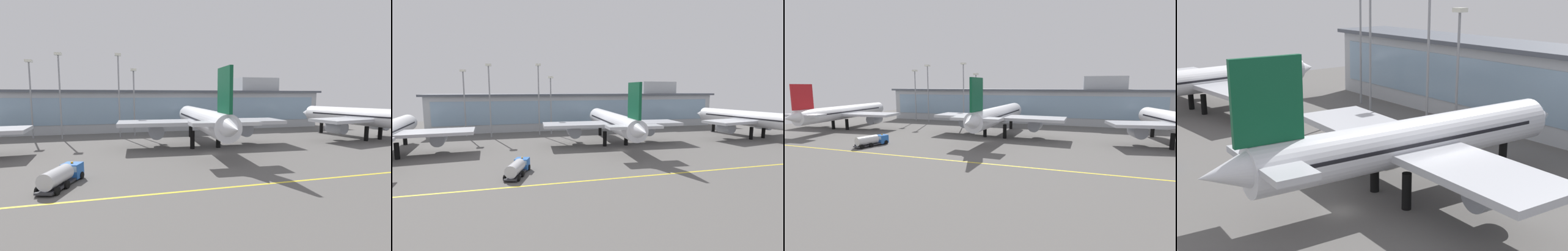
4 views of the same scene
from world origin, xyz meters
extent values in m
plane|color=#5B5956|center=(0.00, 0.00, 0.00)|extent=(180.00, 180.00, 0.00)
cube|color=yellow|center=(0.00, -22.00, 0.01)|extent=(144.00, 0.50, 0.01)
cube|color=#ADB2B7|center=(0.00, 46.29, 6.85)|extent=(117.13, 12.00, 13.69)
cube|color=#84A3BC|center=(0.00, 40.24, 7.53)|extent=(112.45, 0.20, 8.76)
cube|color=#4C515B|center=(0.00, 46.29, 14.09)|extent=(120.13, 14.00, 0.80)
cube|color=#ADB2B7|center=(35.14, 48.29, 16.69)|extent=(16.00, 10.00, 6.00)
cylinder|color=black|center=(-60.33, 3.88, 1.96)|extent=(1.10, 1.10, 3.92)
cylinder|color=black|center=(-54.46, 4.38, 1.96)|extent=(1.10, 1.10, 3.92)
cylinder|color=black|center=(-59.05, 23.32, 1.96)|extent=(1.10, 1.10, 3.92)
cylinder|color=silver|center=(-57.68, 7.47, 6.13)|extent=(8.48, 42.14, 4.90)
cone|color=silver|center=(-59.61, 29.79, 6.13)|extent=(5.02, 4.80, 4.66)
cone|color=silver|center=(-55.74, -15.10, 6.50)|extent=(4.62, 5.73, 4.17)
cube|color=#84A3BC|center=(-59.34, 26.66, 6.99)|extent=(3.96, 3.74, 1.47)
cube|color=black|center=(-57.68, 7.47, 6.50)|extent=(7.96, 35.47, 0.39)
cube|color=#B7BAC1|center=(-57.68, 7.47, 5.52)|extent=(40.47, 13.43, 0.78)
cylinder|color=#999EA8|center=(-68.90, 8.01, 3.58)|extent=(3.89, 5.72, 3.43)
cylinder|color=#999EA8|center=(-46.72, 9.93, 3.58)|extent=(3.89, 5.72, 3.43)
cube|color=red|center=(-56.10, -10.89, 12.51)|extent=(1.23, 7.56, 7.85)
cube|color=#B7BAC1|center=(-56.10, -10.89, 6.87)|extent=(13.07, 5.68, 0.63)
cylinder|color=black|center=(-2.48, 6.68, 2.15)|extent=(1.10, 1.10, 4.29)
cylinder|color=black|center=(3.95, 6.32, 2.15)|extent=(1.10, 1.10, 4.29)
cylinder|color=black|center=(1.81, 25.23, 2.15)|extent=(1.10, 1.10, 4.29)
cylinder|color=silver|center=(0.93, 9.76, 6.71)|extent=(7.69, 41.03, 5.37)
cone|color=silver|center=(2.18, 31.73, 6.71)|extent=(5.37, 5.11, 5.10)
cone|color=silver|center=(-0.35, -12.48, 7.11)|extent=(4.89, 6.16, 4.56)
cube|color=#84A3BC|center=(2.00, 28.49, 7.65)|extent=(4.23, 3.98, 1.61)
cube|color=black|center=(0.93, 9.76, 7.11)|extent=(7.37, 34.52, 0.43)
cube|color=#B7BAC1|center=(0.93, 9.76, 6.04)|extent=(41.64, 12.13, 0.86)
cylinder|color=#999EA8|center=(-10.49, 11.88, 3.92)|extent=(4.05, 5.51, 3.76)
cylinder|color=#999EA8|center=(12.51, 10.56, 3.92)|extent=(4.05, 5.51, 3.76)
cube|color=#0C4C2D|center=(-0.10, -8.16, 13.69)|extent=(1.06, 7.37, 8.59)
cube|color=#B7BAC1|center=(-0.10, -8.16, 7.51)|extent=(13.40, 5.23, 0.69)
cylinder|color=black|center=(47.31, 4.86, 2.07)|extent=(1.10, 1.10, 4.14)
cylinder|color=black|center=(47.25, 22.86, 2.07)|extent=(1.10, 1.10, 4.14)
cone|color=white|center=(46.16, 28.95, 6.47)|extent=(5.66, 5.45, 4.92)
cube|color=#84A3BC|center=(46.71, 25.90, 7.38)|extent=(4.46, 4.25, 1.55)
cylinder|color=#999EA8|center=(40.06, 8.11, 3.78)|extent=(4.45, 5.57, 3.62)
cylinder|color=black|center=(-27.43, -11.57, 0.55)|extent=(0.62, 1.14, 1.10)
cylinder|color=black|center=(-24.95, -12.36, 0.55)|extent=(0.62, 1.14, 1.10)
cylinder|color=black|center=(-28.79, -15.86, 0.55)|extent=(0.62, 1.14, 1.10)
cylinder|color=black|center=(-26.31, -16.65, 0.55)|extent=(0.62, 1.14, 1.10)
cylinder|color=black|center=(-29.55, -18.26, 0.55)|extent=(0.62, 1.14, 1.10)
cylinder|color=black|center=(-27.07, -19.05, 0.55)|extent=(0.62, 1.14, 1.10)
cube|color=#2D2D33|center=(-27.49, -16.08, 0.45)|extent=(4.51, 7.91, 0.30)
cube|color=#235BB2|center=(-26.27, -12.22, 1.40)|extent=(3.19, 3.02, 2.20)
cube|color=#84A3BC|center=(-26.27, -12.22, 1.88)|extent=(3.11, 3.07, 0.88)
cylinder|color=silver|center=(-27.66, -16.60, 1.75)|extent=(3.88, 6.01, 2.30)
cube|color=orange|center=(-26.27, -12.22, 2.62)|extent=(0.30, 0.40, 0.20)
cylinder|color=gray|center=(-43.95, 34.41, 11.12)|extent=(0.44, 0.44, 22.24)
cube|color=silver|center=(-43.95, 34.41, 22.59)|extent=(1.80, 1.80, 0.70)
cylinder|color=gray|center=(-14.59, 32.83, 10.14)|extent=(0.44, 0.44, 20.28)
cube|color=silver|center=(-14.59, 32.83, 20.63)|extent=(1.80, 1.80, 0.70)
cylinder|color=gray|center=(-19.11, 30.43, 12.19)|extent=(0.44, 0.44, 24.39)
cube|color=silver|center=(-19.11, 30.43, 24.74)|extent=(1.80, 1.80, 0.70)
cylinder|color=gray|center=(-35.39, 30.53, 12.01)|extent=(0.44, 0.44, 24.01)
cube|color=silver|center=(-35.39, 30.53, 24.36)|extent=(1.80, 1.80, 0.70)
camera|label=1|loc=(-19.08, -57.13, 12.77)|focal=25.67mm
camera|label=2|loc=(-27.39, -69.07, 16.41)|focal=25.71mm
camera|label=3|loc=(22.93, -74.49, 15.86)|focal=25.31mm
camera|label=4|loc=(46.65, -30.52, 24.67)|focal=49.35mm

